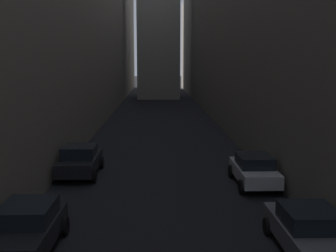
% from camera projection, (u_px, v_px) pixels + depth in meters
% --- Properties ---
extents(ground_plane, '(264.00, 264.00, 0.00)m').
position_uv_depth(ground_plane, '(160.00, 120.00, 43.43)').
color(ground_plane, black).
extents(building_block_left, '(11.28, 108.00, 24.51)m').
position_uv_depth(building_block_left, '(51.00, 0.00, 43.25)').
color(building_block_left, '#756B5B').
rests_on(building_block_left, ground).
extents(building_block_right, '(13.01, 108.00, 18.79)m').
position_uv_depth(building_block_right, '(273.00, 29.00, 44.30)').
color(building_block_right, '#60594F').
rests_on(building_block_right, ground).
extents(parked_car_left_third, '(1.93, 4.03, 1.57)m').
position_uv_depth(parked_car_left_third, '(27.00, 228.00, 13.15)').
color(parked_car_left_third, black).
rests_on(parked_car_left_third, ground).
extents(parked_car_left_far, '(2.07, 4.14, 1.61)m').
position_uv_depth(parked_car_left_far, '(80.00, 160.00, 22.20)').
color(parked_car_left_far, black).
rests_on(parked_car_left_far, ground).
extents(parked_car_right_third, '(1.97, 4.21, 1.49)m').
position_uv_depth(parked_car_right_third, '(308.00, 230.00, 13.14)').
color(parked_car_right_third, '#4C4C51').
rests_on(parked_car_right_third, ground).
extents(parked_car_right_far, '(1.96, 4.07, 1.50)m').
position_uv_depth(parked_car_right_far, '(254.00, 170.00, 20.41)').
color(parked_car_right_far, '#B7B7BC').
rests_on(parked_car_right_far, ground).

